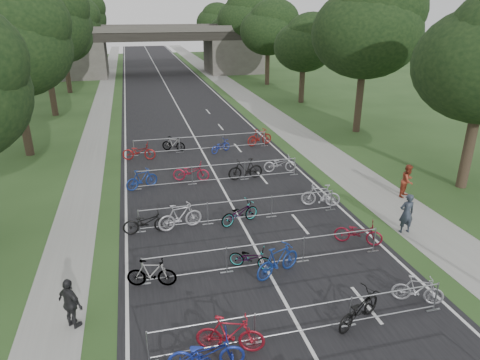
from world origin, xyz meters
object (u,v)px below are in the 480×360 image
object	(u,v)px
pedestrian_c	(71,304)
pedestrian_a	(407,213)
pedestrian_b	(408,181)
overpass_bridge	(158,50)

from	to	relation	value
pedestrian_c	pedestrian_a	bearing A→B (deg)	-123.83
pedestrian_c	pedestrian_b	bearing A→B (deg)	-114.21
overpass_bridge	pedestrian_c	distance (m)	56.18
pedestrian_a	pedestrian_b	distance (m)	4.19
overpass_bridge	pedestrian_b	distance (m)	50.33
overpass_bridge	pedestrian_c	xyz separation A→B (m)	(-6.80, -55.70, -2.68)
pedestrian_a	pedestrian_b	bearing A→B (deg)	-120.33
overpass_bridge	pedestrian_c	size ratio (longest dim) A/B	18.13
pedestrian_a	pedestrian_c	size ratio (longest dim) A/B	1.08
pedestrian_a	pedestrian_c	distance (m)	13.90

